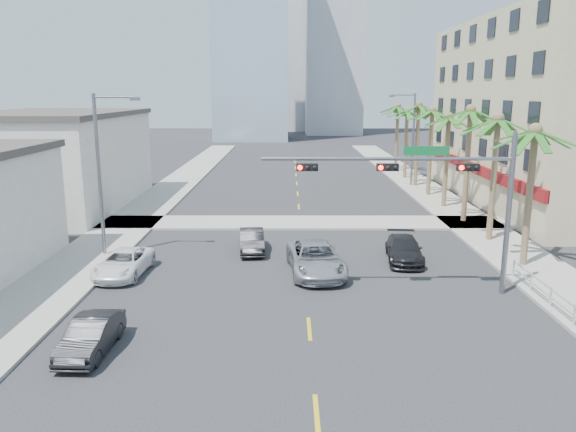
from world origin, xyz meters
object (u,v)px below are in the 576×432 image
object	(u,v)px
car_parked_mid	(91,336)
car_lane_left	(252,241)
car_parked_far	(124,263)
car_lane_center	(316,259)
car_lane_right	(404,249)
traffic_signal_mast	(438,185)

from	to	relation	value
car_parked_mid	car_lane_left	distance (m)	13.81
car_parked_far	car_lane_center	bearing A→B (deg)	5.47
car_parked_far	car_lane_center	world-z (taller)	car_lane_center
car_lane_center	car_lane_right	distance (m)	5.39
car_lane_center	car_parked_mid	bearing A→B (deg)	-138.33
car_parked_mid	car_parked_far	bearing A→B (deg)	100.81
car_lane_center	car_lane_right	xyz separation A→B (m)	(4.94, 2.16, -0.13)
traffic_signal_mast	car_lane_right	bearing A→B (deg)	93.19
car_parked_mid	car_parked_far	world-z (taller)	car_parked_far
car_parked_mid	car_lane_right	distance (m)	17.32
traffic_signal_mast	car_lane_right	distance (m)	6.75
traffic_signal_mast	car_lane_left	bearing A→B (deg)	141.51
car_parked_far	car_lane_right	distance (m)	14.84
car_parked_mid	car_parked_far	xyz separation A→B (m)	(-1.33, 8.63, 0.01)
car_parked_far	car_parked_mid	bearing A→B (deg)	-77.57
car_lane_left	car_lane_center	world-z (taller)	car_lane_center
car_parked_far	car_lane_right	world-z (taller)	car_lane_right
car_parked_mid	car_parked_far	distance (m)	8.73
traffic_signal_mast	car_lane_center	distance (m)	7.37
car_lane_right	car_lane_center	bearing A→B (deg)	-150.84
traffic_signal_mast	car_parked_mid	world-z (taller)	traffic_signal_mast
car_parked_far	car_lane_center	distance (m)	9.70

